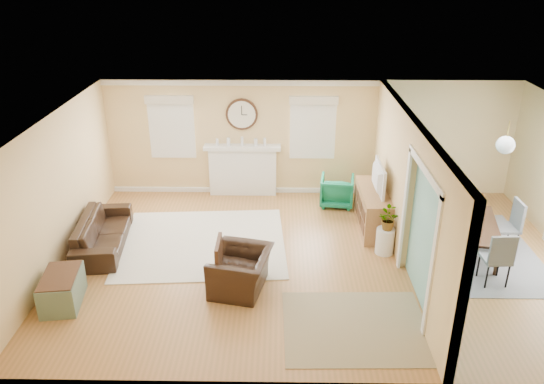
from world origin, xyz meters
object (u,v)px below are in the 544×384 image
(green_chair, at_px, (337,191))
(credenza, at_px, (373,209))
(eames_chair, at_px, (241,271))
(dining_table, at_px, (470,237))
(sofa, at_px, (103,232))

(green_chair, relative_size, credenza, 0.45)
(eames_chair, distance_m, green_chair, 3.74)
(credenza, xyz_separation_m, dining_table, (1.65, -0.92, -0.11))
(eames_chair, height_order, credenza, credenza)
(sofa, height_order, eames_chair, eames_chair)
(sofa, relative_size, credenza, 1.27)
(sofa, distance_m, green_chair, 4.92)
(eames_chair, bearing_deg, credenza, 143.69)
(sofa, relative_size, eames_chair, 1.97)
(credenza, bearing_deg, eames_chair, -138.52)
(eames_chair, height_order, dining_table, eames_chair)
(sofa, xyz_separation_m, dining_table, (6.80, -0.08, -0.00))
(sofa, bearing_deg, dining_table, -96.89)
(dining_table, bearing_deg, sofa, 101.22)
(green_chair, relative_size, dining_table, 0.43)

